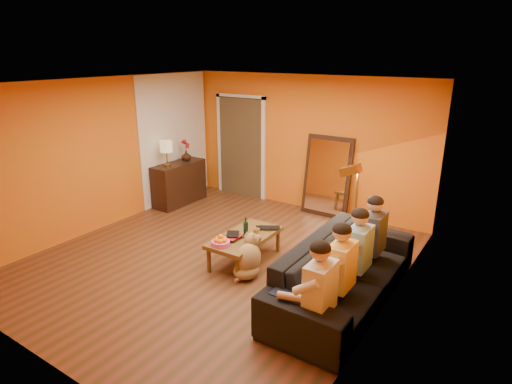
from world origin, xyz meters
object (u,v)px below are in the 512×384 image
Objects in this scene: dog at (248,256)px; vase at (186,156)px; tumbler at (256,232)px; laptop at (268,229)px; person_mid_right at (358,255)px; floor_lamp at (355,215)px; sideboard at (179,183)px; wine_bottle at (246,228)px; person_far_left at (320,296)px; person_far_right at (373,240)px; table_lamp at (167,154)px; mirror_frame at (327,176)px; person_mid_left at (341,274)px; sofa at (344,272)px; coffee_table at (245,248)px.

vase reaches higher than dog.
tumbler is 0.28× the size of laptop.
floor_lamp is at bearing 113.58° from person_mid_right.
laptop is (-0.11, 0.69, 0.12)m from dog.
wine_bottle is (2.67, -1.43, 0.15)m from sideboard.
person_far_right is (0.00, 1.65, 0.00)m from person_far_left.
table_lamp is 1.65× the size of wine_bottle.
mirror_frame is at bearing 113.57° from person_far_left.
floor_lamp reaches higher than vase.
person_far_left is at bearing -90.00° from person_far_right.
person_mid_left is (1.46, -0.26, 0.29)m from dog.
sideboard is at bearing 90.00° from table_lamp.
table_lamp is 4.71m from person_mid_left.
dog reaches higher than tumbler.
mirror_frame is 1.25× the size of person_mid_right.
sofa is at bearing 1.12° from dog.
vase is at bearing 147.74° from wine_bottle.
vase is (-4.24, 1.79, 0.57)m from sofa.
floor_lamp is at bearing -4.23° from laptop.
table_lamp is at bearing 172.29° from person_far_right.
floor_lamp is (1.31, 0.96, 0.51)m from coffee_table.
wine_bottle is at bearing 86.04° from sofa.
sideboard is 4.61m from person_mid_right.
vase reaches higher than laptop.
sofa reaches higher than tumbler.
person_mid_left is 1.85m from laptop.
vase is at bearing 90.00° from table_lamp.
table_lamp reaches higher than dog.
tumbler is at bearing 173.75° from person_mid_right.
coffee_table is at bearing 146.55° from person_far_left.
vase is at bearing 168.29° from floor_lamp.
person_mid_right is 1.65m from tumbler.
person_far_left is 1.10m from person_mid_right.
floor_lamp is 1.32m from laptop.
person_far_left is at bearing -34.34° from coffee_table.
laptop reaches higher than coffee_table.
floor_lamp is 1.70m from dog.
floor_lamp is 1.48m from tumbler.
coffee_table is at bearing 84.41° from sofa.
floor_lamp reaches higher than wine_bottle.
dog is at bearing -69.41° from tumbler.
mirror_frame is at bearing 87.18° from wine_bottle.
sideboard is 2.97m from coffee_table.
person_mid_left is at bearing -20.03° from coffee_table.
person_mid_left is 5.85× the size of vase.
mirror_frame is 2.98× the size of table_lamp.
person_far_left is at bearing -80.15° from floor_lamp.
tumbler is at bearing 44.11° from coffee_table.
vase is at bearing 151.06° from tumbler.
mirror_frame is 1.06× the size of floor_lamp.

